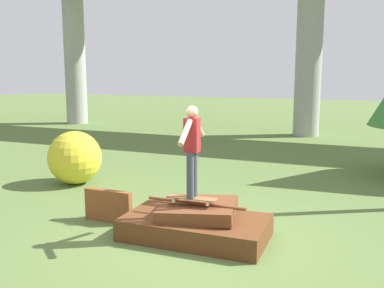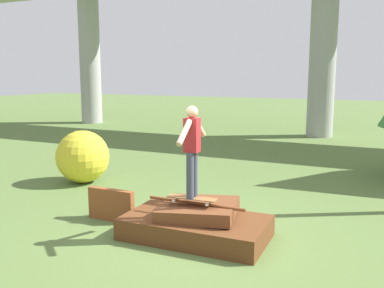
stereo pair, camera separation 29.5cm
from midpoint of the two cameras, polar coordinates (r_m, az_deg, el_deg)
name	(u,v)px [view 2 (the right image)]	position (r m, az deg, el deg)	size (l,w,h in m)	color
ground_plane	(196,237)	(7.20, 1.68, -12.36)	(80.00, 80.00, 0.00)	#567038
scrap_pile	(196,224)	(7.13, 1.76, -10.56)	(2.36, 1.42, 0.61)	#5B3319
scrap_plank_loose	(111,205)	(8.00, -9.70, -8.00)	(0.94, 0.13, 0.59)	brown
skateboard	(192,198)	(6.92, 1.23, -7.25)	(0.83, 0.26, 0.09)	brown
skater	(192,146)	(6.73, 1.26, -0.26)	(0.23, 1.12, 1.47)	#383D4C
bush_yellow_flowering	(83,157)	(10.80, -13.61, -1.65)	(1.30, 1.30, 1.30)	gold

